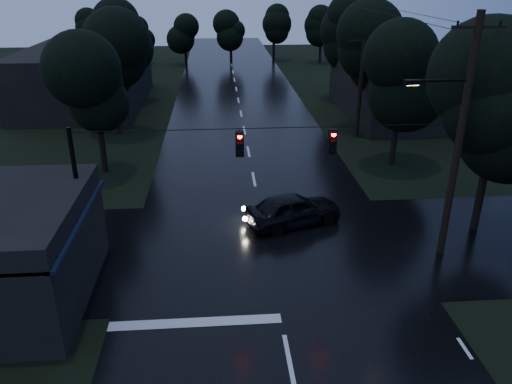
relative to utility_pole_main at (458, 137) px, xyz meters
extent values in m
cube|color=black|center=(-7.41, 19.00, -5.26)|extent=(12.00, 120.00, 0.02)
cube|color=black|center=(-7.41, 1.00, -5.26)|extent=(60.00, 9.00, 0.02)
cube|color=black|center=(-14.41, -2.00, -2.06)|extent=(0.30, 7.00, 0.15)
cylinder|color=black|center=(-14.61, -5.00, -3.76)|extent=(0.10, 0.10, 3.00)
cylinder|color=black|center=(-14.61, 1.00, -3.76)|extent=(0.10, 0.10, 3.00)
cube|color=#F5D562|center=(-14.46, -3.50, -2.76)|extent=(0.06, 1.60, 0.50)
cube|color=#F5D562|center=(-14.46, -0.80, -2.76)|extent=(0.06, 1.20, 0.50)
cube|color=black|center=(6.59, 23.00, -3.06)|extent=(10.00, 14.00, 4.40)
cube|color=black|center=(-21.41, 29.00, -2.76)|extent=(10.00, 16.00, 5.00)
cylinder|color=black|center=(0.09, 0.00, -0.26)|extent=(0.30, 0.30, 10.00)
cube|color=black|center=(0.09, 0.00, 4.14)|extent=(2.00, 0.12, 0.12)
cylinder|color=black|center=(-1.01, 0.00, 2.24)|extent=(2.20, 0.10, 0.10)
cube|color=black|center=(-2.11, 0.00, 2.19)|extent=(0.60, 0.25, 0.18)
cube|color=#FFB266|center=(-2.11, 0.00, 2.09)|extent=(0.45, 0.18, 0.03)
cylinder|color=black|center=(0.89, 17.00, -1.51)|extent=(0.30, 0.30, 7.50)
cube|color=black|center=(0.89, 17.00, 1.64)|extent=(2.00, 0.12, 0.12)
cylinder|color=black|center=(-14.91, 0.00, -2.26)|extent=(0.18, 0.18, 6.00)
cylinder|color=black|center=(-7.41, 0.00, 0.54)|extent=(15.00, 0.03, 0.03)
cube|color=black|center=(-8.61, 0.00, -0.06)|extent=(0.32, 0.25, 1.00)
sphere|color=#FF0C07|center=(-8.61, -0.15, -0.06)|extent=(0.18, 0.18, 0.18)
cube|color=black|center=(-5.01, 0.00, -0.06)|extent=(0.32, 0.25, 1.00)
sphere|color=#FF0C07|center=(-5.01, -0.15, -0.06)|extent=(0.18, 0.18, 0.18)
cylinder|color=black|center=(2.59, 2.00, -3.86)|extent=(0.36, 0.36, 2.80)
sphere|color=black|center=(2.59, 2.00, -0.46)|extent=(4.48, 4.48, 4.48)
sphere|color=black|center=(2.59, 2.00, 0.74)|extent=(4.48, 4.48, 4.48)
sphere|color=black|center=(2.59, 2.00, 1.94)|extent=(4.48, 4.48, 4.48)
cylinder|color=black|center=(-16.41, 11.00, -4.03)|extent=(0.36, 0.36, 2.45)
sphere|color=black|center=(-16.41, 11.00, -1.06)|extent=(3.92, 3.92, 3.92)
sphere|color=black|center=(-16.41, 11.00, -0.01)|extent=(3.92, 3.92, 3.92)
sphere|color=black|center=(-16.41, 11.00, 1.04)|extent=(3.92, 3.92, 3.92)
cylinder|color=black|center=(-17.01, 19.00, -3.95)|extent=(0.36, 0.36, 2.62)
sphere|color=black|center=(-17.01, 19.00, -0.76)|extent=(4.20, 4.20, 4.20)
sphere|color=black|center=(-17.01, 19.00, 0.37)|extent=(4.20, 4.20, 4.20)
sphere|color=black|center=(-17.01, 19.00, 1.49)|extent=(4.20, 4.20, 4.20)
cylinder|color=black|center=(-17.61, 29.00, -3.86)|extent=(0.36, 0.36, 2.80)
sphere|color=black|center=(-17.61, 29.00, -0.46)|extent=(4.48, 4.48, 4.48)
sphere|color=black|center=(-17.61, 29.00, 0.74)|extent=(4.48, 4.48, 4.48)
sphere|color=black|center=(-17.61, 29.00, 1.94)|extent=(4.48, 4.48, 4.48)
cylinder|color=black|center=(1.59, 11.00, -3.95)|extent=(0.36, 0.36, 2.62)
sphere|color=black|center=(1.59, 11.00, -0.76)|extent=(4.20, 4.20, 4.20)
sphere|color=black|center=(1.59, 11.00, 0.37)|extent=(4.20, 4.20, 4.20)
sphere|color=black|center=(1.59, 11.00, 1.49)|extent=(4.20, 4.20, 4.20)
cylinder|color=black|center=(2.19, 19.00, -3.86)|extent=(0.36, 0.36, 2.80)
sphere|color=black|center=(2.19, 19.00, -0.46)|extent=(4.48, 4.48, 4.48)
sphere|color=black|center=(2.19, 19.00, 0.74)|extent=(4.48, 4.48, 4.48)
sphere|color=black|center=(2.19, 19.00, 1.94)|extent=(4.48, 4.48, 4.48)
cylinder|color=black|center=(2.79, 29.00, -3.77)|extent=(0.36, 0.36, 2.97)
sphere|color=black|center=(2.79, 29.00, -0.16)|extent=(4.76, 4.76, 4.76)
sphere|color=black|center=(2.79, 29.00, 1.12)|extent=(4.76, 4.76, 4.76)
sphere|color=black|center=(2.79, 29.00, 2.39)|extent=(4.76, 4.76, 4.76)
imported|color=black|center=(-5.93, 3.18, -4.47)|extent=(5.01, 3.25, 1.58)
camera|label=1|loc=(-9.40, -18.19, 5.93)|focal=35.00mm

